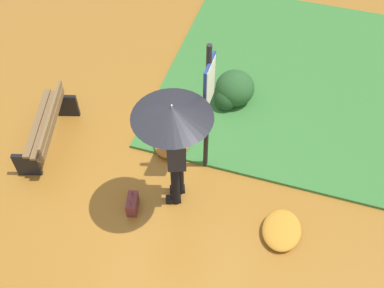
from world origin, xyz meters
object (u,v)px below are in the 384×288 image
Objects in this scene: park_bench at (48,126)px; info_sign_post at (208,98)px; person_with_umbrella at (174,130)px; handbag at (132,204)px.

info_sign_post is at bearing 97.06° from park_bench.
info_sign_post reaches higher than park_bench.
park_bench is at bearing -101.30° from person_with_umbrella.
person_with_umbrella is 0.79m from info_sign_post.
person_with_umbrella is 1.56m from handbag.
person_with_umbrella is 1.42× the size of park_bench.
park_bench reaches higher than handbag.
park_bench is (0.30, -2.44, -1.04)m from info_sign_post.
info_sign_post reaches higher than handbag.
handbag is (1.05, -0.77, -1.32)m from info_sign_post.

